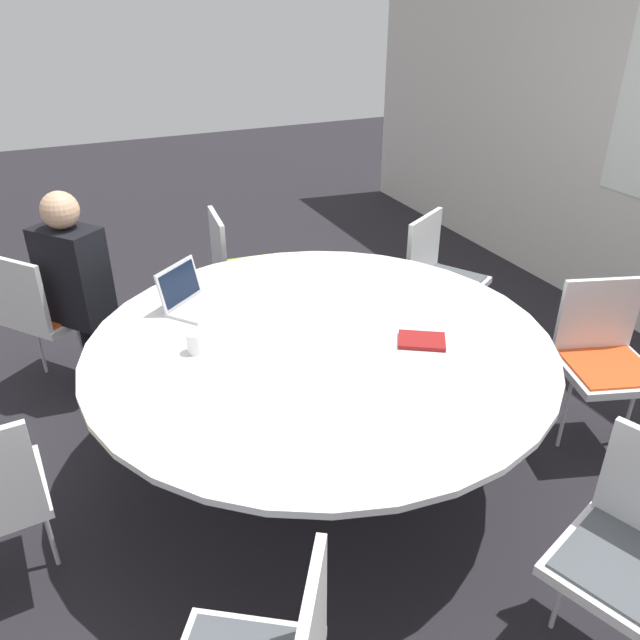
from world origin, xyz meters
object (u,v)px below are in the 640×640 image
object	(u,v)px
chair_3	(640,546)
chair_5	(440,271)
chair_0	(41,308)
coffee_cup	(195,342)
chair_4	(605,352)
person_0	(77,280)
chair_6	(239,263)
laptop	(189,297)
spiral_notebook	(422,341)

from	to	relation	value
chair_3	chair_5	bearing A→B (deg)	-36.77
chair_3	chair_5	distance (m)	2.25
chair_0	coffee_cup	size ratio (longest dim) A/B	9.15
chair_0	chair_4	bearing A→B (deg)	17.25
person_0	coffee_cup	xyz separation A→B (m)	(1.06, 0.40, 0.07)
chair_6	coffee_cup	bearing A→B (deg)	-19.34
laptop	chair_3	bearing A→B (deg)	-101.33
chair_6	spiral_notebook	bearing A→B (deg)	16.76
chair_6	laptop	bearing A→B (deg)	-25.20
chair_3	chair_6	world-z (taller)	same
chair_5	coffee_cup	world-z (taller)	chair_5
coffee_cup	chair_5	bearing A→B (deg)	110.84
person_0	chair_4	bearing A→B (deg)	17.09
chair_4	chair_6	bearing A→B (deg)	-36.07
chair_4	person_0	size ratio (longest dim) A/B	0.72
chair_0	coffee_cup	distance (m)	1.37
chair_6	spiral_notebook	size ratio (longest dim) A/B	3.41
spiral_notebook	coffee_cup	world-z (taller)	coffee_cup
laptop	chair_0	bearing A→B (deg)	93.75
chair_4	chair_5	xyz separation A→B (m)	(-1.19, -0.19, 0.00)
chair_0	spiral_notebook	world-z (taller)	chair_0
chair_3	spiral_notebook	bearing A→B (deg)	-12.24
chair_5	coffee_cup	bearing A→B (deg)	-9.72
chair_0	coffee_cup	world-z (taller)	chair_0
chair_4	coffee_cup	distance (m)	2.03
person_0	coffee_cup	bearing A→B (deg)	-18.37
chair_4	person_0	world-z (taller)	person_0
chair_4	chair_6	xyz separation A→B (m)	(-1.85, -1.33, 0.00)
chair_4	coffee_cup	world-z (taller)	chair_4
chair_6	spiral_notebook	distance (m)	1.72
laptop	person_0	bearing A→B (deg)	88.86
chair_4	coffee_cup	bearing A→B (deg)	3.28
chair_5	coffee_cup	size ratio (longest dim) A/B	9.15
chair_0	chair_6	distance (m)	1.24
chair_6	coffee_cup	world-z (taller)	chair_6
chair_3	chair_6	distance (m)	2.85
chair_3	laptop	world-z (taller)	laptop
chair_5	laptop	xyz separation A→B (m)	(0.23, -1.68, 0.26)
chair_0	chair_6	size ratio (longest dim) A/B	1.00
chair_0	chair_4	xyz separation A→B (m)	(1.71, 2.56, 0.00)
chair_5	spiral_notebook	xyz separation A→B (m)	(1.02, -0.81, 0.22)
chair_6	laptop	distance (m)	1.07
chair_6	laptop	xyz separation A→B (m)	(0.89, -0.53, 0.26)
chair_3	laptop	size ratio (longest dim) A/B	2.37
chair_4	chair_0	bearing A→B (deg)	-15.59
person_0	coffee_cup	world-z (taller)	person_0
laptop	chair_4	bearing A→B (deg)	-66.13
person_0	spiral_notebook	bearing A→B (deg)	4.75
chair_3	chair_0	bearing A→B (deg)	13.13
chair_0	chair_5	bearing A→B (deg)	38.57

